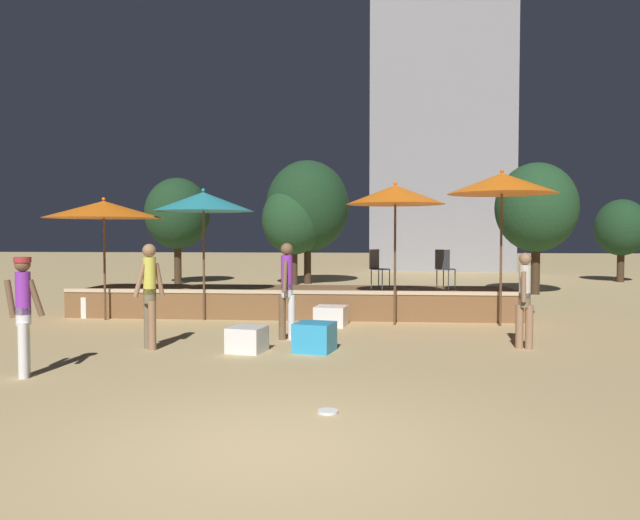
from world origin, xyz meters
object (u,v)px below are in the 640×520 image
at_px(cube_seat_1, 315,337).
at_px(person_2, 23,311).
at_px(cube_seat_5, 83,306).
at_px(bistro_chair_0, 377,265).
at_px(person_0, 525,298).
at_px(background_tree_0, 177,214).
at_px(patio_umbrella_0, 395,195).
at_px(patio_umbrella_3, 104,210).
at_px(patio_umbrella_2, 502,184).
at_px(cube_seat_0, 262,310).
at_px(background_tree_4, 536,208).
at_px(bistro_chair_1, 444,265).
at_px(background_tree_1, 294,220).
at_px(background_tree_2, 621,228).
at_px(frisbee_disc, 328,412).
at_px(person_4, 150,292).
at_px(cube_seat_4, 331,316).
at_px(cube_seat_3, 169,308).
at_px(patio_umbrella_1, 203,202).
at_px(cube_seat_2, 247,339).
at_px(person_3, 287,287).
at_px(background_tree_3, 307,206).

relative_size(cube_seat_1, person_2, 0.44).
relative_size(cube_seat_5, bistro_chair_0, 0.74).
distance_m(person_0, background_tree_0, 16.54).
height_order(patio_umbrella_0, patio_umbrella_3, patio_umbrella_0).
bearing_deg(patio_umbrella_2, cube_seat_0, 171.77).
xyz_separation_m(cube_seat_5, background_tree_4, (11.96, 6.44, 2.54)).
relative_size(bistro_chair_1, background_tree_1, 0.24).
distance_m(cube_seat_0, background_tree_2, 17.45).
xyz_separation_m(patio_umbrella_3, person_0, (8.54, -2.82, -1.62)).
height_order(cube_seat_5, bistro_chair_1, bistro_chair_1).
height_order(cube_seat_0, bistro_chair_0, bistro_chair_0).
distance_m(cube_seat_0, person_2, 6.48).
relative_size(cube_seat_1, background_tree_1, 0.19).
distance_m(person_2, bistro_chair_0, 7.98).
height_order(patio_umbrella_2, person_0, patio_umbrella_2).
bearing_deg(frisbee_disc, person_2, 162.22).
relative_size(person_4, bistro_chair_0, 1.96).
bearing_deg(cube_seat_1, cube_seat_5, 146.23).
bearing_deg(cube_seat_1, patio_umbrella_0, 65.71).
xyz_separation_m(frisbee_disc, background_tree_4, (5.68, 13.84, 2.76)).
xyz_separation_m(patio_umbrella_2, cube_seat_4, (-3.54, -0.27, -2.77)).
bearing_deg(cube_seat_3, background_tree_4, 32.66).
height_order(bistro_chair_1, background_tree_0, background_tree_0).
distance_m(cube_seat_3, person_2, 6.17).
height_order(cube_seat_5, background_tree_4, background_tree_4).
bearing_deg(patio_umbrella_1, background_tree_1, 85.58).
xyz_separation_m(cube_seat_2, background_tree_1, (-0.96, 13.61, 2.27)).
bearing_deg(cube_seat_4, cube_seat_1, -91.44).
height_order(cube_seat_4, background_tree_2, background_tree_2).
xyz_separation_m(cube_seat_0, bistro_chair_0, (2.61, 0.33, 1.02)).
bearing_deg(bistro_chair_1, person_0, 140.00).
distance_m(cube_seat_4, bistro_chair_1, 3.01).
xyz_separation_m(cube_seat_2, frisbee_disc, (1.57, -3.39, -0.19)).
height_order(cube_seat_0, cube_seat_4, cube_seat_4).
height_order(person_3, background_tree_3, background_tree_3).
height_order(patio_umbrella_1, background_tree_1, background_tree_1).
bearing_deg(cube_seat_5, cube_seat_2, -40.42).
relative_size(cube_seat_1, background_tree_2, 0.22).
xyz_separation_m(patio_umbrella_3, cube_seat_3, (1.27, 0.60, -2.26)).
height_order(cube_seat_4, person_3, person_3).
height_order(bistro_chair_1, background_tree_2, background_tree_2).
bearing_deg(cube_seat_2, patio_umbrella_3, 138.52).
xyz_separation_m(patio_umbrella_2, cube_seat_1, (-3.61, -3.15, -2.74)).
distance_m(patio_umbrella_1, background_tree_0, 10.67).
bearing_deg(cube_seat_4, patio_umbrella_0, 10.60).
bearing_deg(frisbee_disc, bistro_chair_0, 85.74).
relative_size(cube_seat_0, person_0, 0.37).
xyz_separation_m(person_2, frisbee_disc, (4.20, -1.35, -0.88)).
relative_size(frisbee_disc, background_tree_4, 0.05).
xyz_separation_m(bistro_chair_1, background_tree_0, (-9.18, 9.28, 1.50)).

